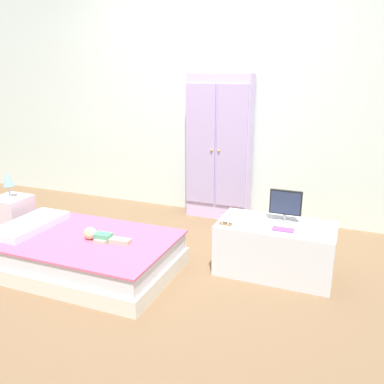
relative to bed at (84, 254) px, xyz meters
name	(u,v)px	position (x,y,z in m)	size (l,w,h in m)	color
ground_plane	(143,271)	(0.44, 0.17, -0.15)	(10.00, 10.00, 0.02)	brown
back_wall	(210,90)	(0.44, 1.74, 1.21)	(6.40, 0.05, 2.70)	silver
bed	(84,254)	(0.00, 0.00, 0.00)	(1.44, 0.90, 0.28)	silver
pillow	(30,225)	(-0.53, 0.00, 0.17)	(0.31, 0.65, 0.06)	silver
doll	(98,236)	(0.15, 0.00, 0.18)	(0.39, 0.14, 0.10)	#4CA375
nightstand	(13,219)	(-0.97, 0.24, 0.07)	(0.30, 0.30, 0.43)	silver
table_lamp	(8,181)	(-0.97, 0.24, 0.45)	(0.10, 0.10, 0.23)	#B7B2AD
wardrobe	(219,148)	(0.60, 1.59, 0.62)	(0.67, 0.24, 1.52)	silver
tv_stand	(275,248)	(1.42, 0.53, 0.07)	(0.89, 0.47, 0.41)	silver
tv_monitor	(286,204)	(1.47, 0.61, 0.42)	(0.25, 0.10, 0.25)	#99999E
rocking_horse_toy	(227,218)	(1.07, 0.37, 0.33)	(0.10, 0.04, 0.12)	#8E6642
book_purple	(283,230)	(1.49, 0.42, 0.28)	(0.16, 0.08, 0.01)	#8E51B2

